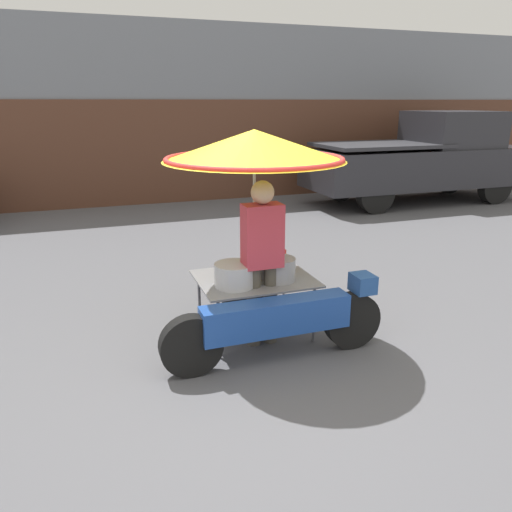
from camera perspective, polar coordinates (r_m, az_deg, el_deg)
The scene contains 5 objects.
ground_plane at distance 4.73m, azimuth -0.04°, elevation -12.77°, with size 36.00×36.00×0.00m, color #56565B.
shopfront_building at distance 13.12m, azimuth -14.02°, elevation 15.44°, with size 28.00×2.06×4.13m.
vendor_motorcycle_cart at distance 4.83m, azimuth 0.20°, elevation 7.90°, with size 2.20×1.77×2.11m.
vendor_person at distance 4.84m, azimuth 0.72°, elevation 0.09°, with size 0.38×0.22×1.66m.
pickup_truck at distance 12.84m, azimuth 18.65°, elevation 10.46°, with size 5.50×1.88×2.14m.
Camera 1 is at (-1.36, -3.86, 2.37)m, focal length 35.00 mm.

